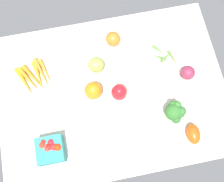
# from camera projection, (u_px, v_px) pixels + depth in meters

# --- Properties ---
(tablecloth) EXTENTS (1.04, 0.76, 0.02)m
(tablecloth) POSITION_uv_depth(u_px,v_px,m) (112.00, 93.00, 1.28)
(tablecloth) COLOR beige
(tablecloth) RESTS_ON ground
(heirloom_tomato_orange) EXTENTS (0.07, 0.07, 0.07)m
(heirloom_tomato_orange) POSITION_uv_depth(u_px,v_px,m) (113.00, 39.00, 1.31)
(heirloom_tomato_orange) COLOR orange
(heirloom_tomato_orange) RESTS_ON tablecloth
(red_onion_near_basket) EXTENTS (0.07, 0.07, 0.07)m
(red_onion_near_basket) POSITION_uv_depth(u_px,v_px,m) (188.00, 73.00, 1.26)
(red_onion_near_basket) COLOR #852B45
(red_onion_near_basket) RESTS_ON tablecloth
(berry_basket) EXTENTS (0.11, 0.11, 0.08)m
(berry_basket) POSITION_uv_depth(u_px,v_px,m) (51.00, 149.00, 1.16)
(berry_basket) COLOR teal
(berry_basket) RESTS_ON tablecloth
(broccoli_head) EXTENTS (0.09, 0.10, 0.12)m
(broccoli_head) POSITION_uv_depth(u_px,v_px,m) (175.00, 112.00, 1.17)
(broccoli_head) COLOR #9EBE76
(broccoli_head) RESTS_ON tablecloth
(bell_pepper_orange) EXTENTS (0.09, 0.09, 0.09)m
(bell_pepper_orange) POSITION_uv_depth(u_px,v_px,m) (93.00, 91.00, 1.23)
(bell_pepper_orange) COLOR orange
(bell_pepper_orange) RESTS_ON tablecloth
(roma_tomato) EXTENTS (0.06, 0.09, 0.06)m
(roma_tomato) POSITION_uv_depth(u_px,v_px,m) (193.00, 134.00, 1.19)
(roma_tomato) COLOR #D94F13
(roma_tomato) RESTS_ON tablecloth
(okra_pile) EXTENTS (0.12, 0.13, 0.02)m
(okra_pile) POSITION_uv_depth(u_px,v_px,m) (165.00, 55.00, 1.32)
(okra_pile) COLOR #4D7D2E
(okra_pile) RESTS_ON tablecloth
(heirloom_tomato_green) EXTENTS (0.07, 0.07, 0.07)m
(heirloom_tomato_green) POSITION_uv_depth(u_px,v_px,m) (96.00, 65.00, 1.27)
(heirloom_tomato_green) COLOR #94AD4C
(heirloom_tomato_green) RESTS_ON tablecloth
(carrot_bunch) EXTENTS (0.17, 0.19, 0.02)m
(carrot_bunch) POSITION_uv_depth(u_px,v_px,m) (35.00, 77.00, 1.28)
(carrot_bunch) COLOR orange
(carrot_bunch) RESTS_ON tablecloth
(bell_pepper_red) EXTENTS (0.10, 0.10, 0.09)m
(bell_pepper_red) POSITION_uv_depth(u_px,v_px,m) (119.00, 92.00, 1.22)
(bell_pepper_red) COLOR red
(bell_pepper_red) RESTS_ON tablecloth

